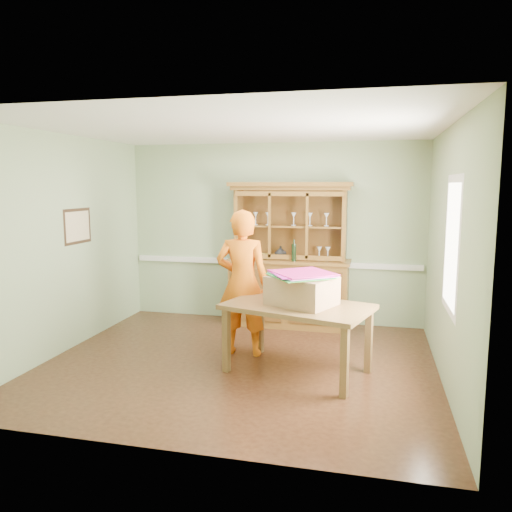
% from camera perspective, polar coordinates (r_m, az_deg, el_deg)
% --- Properties ---
extents(floor, '(4.50, 4.50, 0.00)m').
position_cam_1_polar(floor, '(5.99, -1.97, -12.17)').
color(floor, '#4F2D19').
rests_on(floor, ground).
extents(ceiling, '(4.50, 4.50, 0.00)m').
position_cam_1_polar(ceiling, '(5.65, -2.11, 14.43)').
color(ceiling, white).
rests_on(ceiling, wall_back).
extents(wall_back, '(4.50, 0.00, 4.50)m').
position_cam_1_polar(wall_back, '(7.60, 1.96, 2.63)').
color(wall_back, '#8EA57C').
rests_on(wall_back, floor).
extents(wall_left, '(0.00, 4.00, 4.00)m').
position_cam_1_polar(wall_left, '(6.63, -21.16, 1.27)').
color(wall_left, '#8EA57C').
rests_on(wall_left, floor).
extents(wall_right, '(0.00, 4.00, 4.00)m').
position_cam_1_polar(wall_right, '(5.52, 21.11, -0.01)').
color(wall_right, '#8EA57C').
rests_on(wall_right, floor).
extents(wall_front, '(4.50, 0.00, 4.50)m').
position_cam_1_polar(wall_front, '(3.80, -10.06, -3.06)').
color(wall_front, '#8EA57C').
rests_on(wall_front, floor).
extents(chair_rail, '(4.41, 0.05, 0.08)m').
position_cam_1_polar(chair_rail, '(7.63, 1.91, -0.75)').
color(chair_rail, silver).
rests_on(chair_rail, wall_back).
extents(framed_map, '(0.03, 0.60, 0.46)m').
position_cam_1_polar(framed_map, '(6.84, -19.68, 3.23)').
color(framed_map, '#322114').
rests_on(framed_map, wall_left).
extents(window_panel, '(0.03, 0.96, 1.36)m').
position_cam_1_polar(window_panel, '(5.20, 21.40, 1.18)').
color(window_panel, silver).
rests_on(window_panel, wall_right).
extents(china_hutch, '(1.80, 0.59, 2.12)m').
position_cam_1_polar(china_hutch, '(7.40, 3.81, -2.27)').
color(china_hutch, brown).
rests_on(china_hutch, floor).
extents(dining_table, '(1.75, 1.34, 0.77)m').
position_cam_1_polar(dining_table, '(5.55, 4.78, -6.47)').
color(dining_table, brown).
rests_on(dining_table, floor).
extents(cardboard_box, '(0.83, 0.76, 0.31)m').
position_cam_1_polar(cardboard_box, '(5.50, 5.26, -3.96)').
color(cardboard_box, '#9E7651').
rests_on(cardboard_box, dining_table).
extents(kite_stack, '(0.79, 0.79, 0.05)m').
position_cam_1_polar(kite_stack, '(5.44, 5.18, -2.13)').
color(kite_stack, orange).
rests_on(kite_stack, cardboard_box).
extents(person, '(0.68, 0.46, 1.79)m').
position_cam_1_polar(person, '(6.09, -1.55, -3.09)').
color(person, orange).
rests_on(person, floor).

